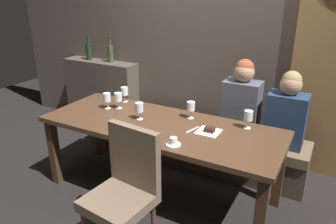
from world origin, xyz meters
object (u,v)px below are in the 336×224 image
Objects in this scene: diner_redhead at (242,101)px; fork_on_table at (192,130)px; diner_bearded at (287,111)px; wine_glass_end_right at (191,107)px; wine_bottle_pale_label at (111,53)px; wine_glass_center_back at (124,91)px; banquette_bench at (191,143)px; wine_glass_near_left at (248,116)px; espresso_cup at (173,142)px; dessert_plate at (209,131)px; dining_table at (160,133)px; wine_glass_end_left at (118,97)px; wine_bottle_dark_red at (89,51)px; wine_glass_near_right at (107,98)px; chair_near_side at (125,185)px; wine_glass_center_front at (139,108)px.

fork_on_table is (-0.22, -0.69, -0.09)m from diner_redhead.
diner_bearded is 0.92m from wine_glass_end_right.
wine_glass_end_right is (1.56, -0.81, -0.22)m from wine_bottle_pale_label.
banquette_bench is at bearing 30.49° from wine_glass_center_back.
wine_glass_near_left reaches higher than banquette_bench.
espresso_cup is 0.38m from dessert_plate.
diner_redhead is 4.90× the size of wine_glass_center_back.
diner_redhead is (0.54, 0.70, 0.18)m from dining_table.
wine_glass_end_left is 0.86× the size of dessert_plate.
diner_redhead reaches higher than dessert_plate.
espresso_cup is at bearing -78.61° from wine_glass_end_right.
wine_glass_center_back is at bearing -44.52° from wine_bottle_pale_label.
wine_bottle_dark_red reaches higher than espresso_cup.
diner_bearded reaches higher than fork_on_table.
banquette_bench is 1.18m from espresso_cup.
wine_bottle_pale_label is 1.72× the size of dessert_plate.
wine_glass_near_right is at bearing -54.18° from wine_bottle_pale_label.
wine_glass_center_back is at bearing 107.84° from wine_glass_end_left.
wine_glass_end_right is at bearing 86.30° from chair_near_side.
fork_on_table is (0.13, -0.24, -0.11)m from wine_glass_end_right.
diner_redhead is 0.44m from diner_bearded.
wine_glass_near_left and wine_glass_near_right have the same top height.
diner_bearded is at bearing 59.31° from chair_near_side.
diner_redhead is (0.54, 0.00, 0.60)m from banquette_bench.
wine_bottle_dark_red reaches higher than wine_glass_end_right.
wine_glass_near_right is at bearing -168.40° from wine_glass_end_right.
banquette_bench is 15.24× the size of wine_glass_center_back.
wine_glass_center_front is 0.96× the size of fork_on_table.
wine_glass_near_left is at bearing 59.31° from chair_near_side.
banquette_bench is 1.10m from wine_glass_near_right.
dining_table is at bearing -27.83° from wine_glass_center_back.
wine_glass_center_front is at bearing -34.55° from wine_bottle_dark_red.
espresso_cup is at bearing -30.45° from wine_glass_center_front.
diner_redhead is 4.73× the size of fork_on_table.
banquette_bench is 3.11× the size of diner_redhead.
diner_redhead is (0.41, 1.43, 0.27)m from chair_near_side.
wine_glass_end_right is (-0.53, -0.03, -0.00)m from wine_glass_near_left.
wine_glass_near_left is 0.86× the size of dessert_plate.
wine_glass_center_back is 1.13m from espresso_cup.
wine_glass_end_left is (-0.69, 0.86, 0.30)m from chair_near_side.
dining_table is 13.41× the size of wine_glass_end_left.
wine_glass_end_right is (0.19, -0.45, 0.62)m from banquette_bench.
espresso_cup is (0.30, -0.31, 0.11)m from dining_table.
chair_near_side is (0.12, -1.42, 0.33)m from banquette_bench.
dessert_plate reaches higher than dining_table.
espresso_cup is at bearing -39.35° from wine_bottle_pale_label.
wine_bottle_dark_red is at bearing 142.36° from wine_glass_end_left.
wine_glass_near_left is at bearing -29.99° from banquette_bench.
wine_glass_center_back is (-1.60, -0.38, 0.06)m from diner_bearded.
diner_bearded is 4.50× the size of wine_glass_near_left.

